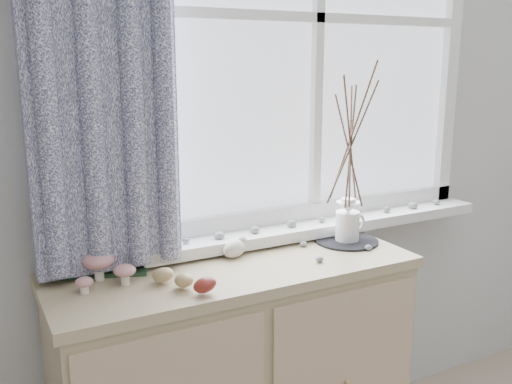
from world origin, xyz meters
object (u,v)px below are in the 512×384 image
Objects in this scene: botanical_book at (98,239)px; twig_pitcher at (351,139)px; toadstool_cluster at (103,266)px; sideboard at (237,384)px.

botanical_book is 0.53× the size of twig_pitcher.
twig_pitcher is at bearing 15.04° from botanical_book.
botanical_book reaches higher than toadstool_cluster.
botanical_book is at bearing 165.95° from twig_pitcher.
twig_pitcher reaches higher than sideboard.
sideboard is 0.93m from twig_pitcher.
sideboard is at bearing -8.46° from toadstool_cluster.
twig_pitcher reaches higher than toadstool_cluster.
toadstool_cluster is 0.94m from twig_pitcher.
toadstool_cluster is at bearing 171.54° from sideboard.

